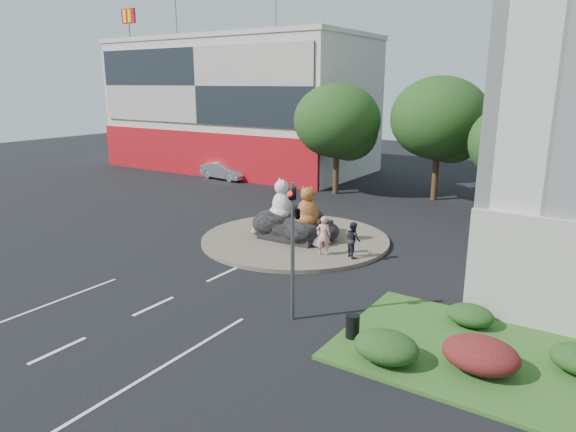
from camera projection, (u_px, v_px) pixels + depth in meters
name	position (u px, v px, depth m)	size (l,w,h in m)	color
ground	(154.00, 306.00, 19.51)	(120.00, 120.00, 0.00)	black
roundabout_island	(295.00, 239.00, 27.57)	(10.00, 10.00, 0.20)	brown
rock_plinth	(295.00, 229.00, 27.43)	(3.20, 2.60, 0.90)	black
shophouse_block	(239.00, 105.00, 50.10)	(25.20, 12.30, 17.40)	silver
grass_verge	(504.00, 362.00, 15.53)	(10.00, 6.00, 0.12)	#23541C
tree_left	(338.00, 124.00, 38.11)	(6.46, 6.46, 8.27)	#382314
tree_mid	(440.00, 122.00, 35.92)	(6.84, 6.84, 8.76)	#382314
tree_right	(520.00, 147.00, 29.73)	(5.70, 5.70, 7.30)	#382314
hedge_near_green	(386.00, 347.00, 15.38)	(2.00, 1.60, 0.90)	#113615
hedge_red	(481.00, 355.00, 14.85)	(2.20, 1.76, 0.99)	#441212
hedge_back_green	(470.00, 315.00, 17.68)	(1.60, 1.28, 0.72)	#113615
traffic_light	(295.00, 223.00, 17.50)	(0.44, 1.24, 5.00)	#595B60
street_lamp	(572.00, 191.00, 18.00)	(2.34, 0.22, 8.06)	#595B60
cat_white	(282.00, 199.00, 27.46)	(1.35, 1.17, 2.26)	beige
cat_tabby	(308.00, 206.00, 26.18)	(1.28, 1.11, 2.14)	#C07A28
kitten_calico	(256.00, 226.00, 28.09)	(0.53, 0.46, 0.89)	beige
kitten_white	(317.00, 238.00, 25.88)	(0.55, 0.47, 0.91)	white
pedestrian_pink	(323.00, 236.00, 24.56)	(0.70, 0.46, 1.91)	pink
pedestrian_dark	(353.00, 240.00, 24.25)	(0.83, 0.65, 1.72)	black
parked_car	(224.00, 171.00, 45.04)	(1.61, 4.60, 1.52)	#B7B8BF
litter_bin	(353.00, 326.00, 16.82)	(0.46, 0.46, 0.78)	black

